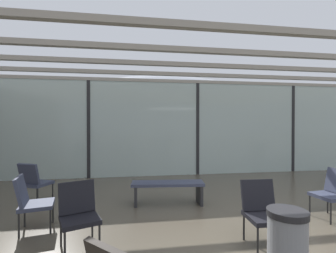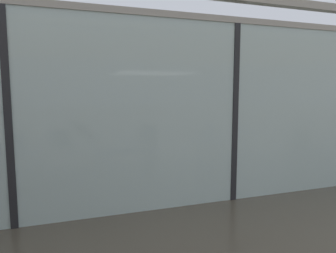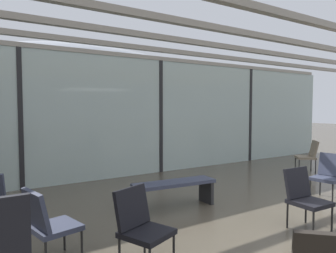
% 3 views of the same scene
% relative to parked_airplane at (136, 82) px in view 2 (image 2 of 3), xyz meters
% --- Properties ---
extents(glass_curtain_wall, '(14.00, 0.08, 3.04)m').
position_rel_parked_airplane_xyz_m(glass_curtain_wall, '(0.32, -6.19, -0.74)').
color(glass_curtain_wall, '#A3B7B2').
rests_on(glass_curtain_wall, ground).
extents(window_mullion_0, '(0.10, 0.12, 3.04)m').
position_rel_parked_airplane_xyz_m(window_mullion_0, '(-3.18, -6.19, -0.74)').
color(window_mullion_0, black).
rests_on(window_mullion_0, ground).
extents(window_mullion_1, '(0.10, 0.12, 3.04)m').
position_rel_parked_airplane_xyz_m(window_mullion_1, '(0.32, -6.19, -0.74)').
color(window_mullion_1, black).
rests_on(window_mullion_1, ground).
extents(parked_airplane, '(14.27, 4.51, 4.51)m').
position_rel_parked_airplane_xyz_m(parked_airplane, '(0.00, 0.00, 0.00)').
color(parked_airplane, silver).
rests_on(parked_airplane, ground).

